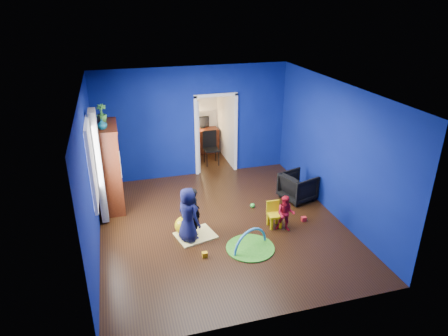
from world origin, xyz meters
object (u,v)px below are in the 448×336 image
object	(u,v)px
child_navy	(188,215)
armchair	(298,187)
toddler_red	(286,214)
tv_armoire	(108,167)
study_desk	(204,141)
hopper_ball	(184,225)
child_black	(194,212)
folding_chair	(211,149)
kid_chair	(275,216)
crt_tv	(110,165)
play_mat	(250,248)
vase	(102,124)

from	to	relation	value
child_navy	armchair	bearing A→B (deg)	-99.43
toddler_red	tv_armoire	world-z (taller)	tv_armoire
armchair	study_desk	bearing A→B (deg)	4.45
toddler_red	study_desk	bearing A→B (deg)	124.06
child_navy	hopper_ball	distance (m)	0.45
child_black	folding_chair	bearing A→B (deg)	-35.48
child_black	tv_armoire	world-z (taller)	tv_armoire
child_black	armchair	bearing A→B (deg)	-89.09
toddler_red	kid_chair	xyz separation A→B (m)	(-0.15, 0.20, -0.14)
armchair	kid_chair	distance (m)	1.41
armchair	crt_tv	distance (m)	4.36
tv_armoire	play_mat	distance (m)	3.65
hopper_ball	play_mat	world-z (taller)	hopper_ball
crt_tv	hopper_ball	world-z (taller)	crt_tv
child_navy	study_desk	xyz separation A→B (m)	(1.38, 4.61, -0.19)
child_black	folding_chair	xyz separation A→B (m)	(1.23, 3.46, -0.05)
crt_tv	toddler_red	bearing A→B (deg)	-31.09
armchair	vase	size ratio (longest dim) A/B	3.41
child_black	kid_chair	distance (m)	1.71
armchair	kid_chair	world-z (taller)	armchair
play_mat	crt_tv	bearing A→B (deg)	135.18
tv_armoire	play_mat	bearing A→B (deg)	-44.36
kid_chair	tv_armoire	bearing A→B (deg)	152.33
crt_tv	play_mat	size ratio (longest dim) A/B	0.75
vase	hopper_ball	xyz separation A→B (m)	(1.39, -1.29, -1.88)
toddler_red	kid_chair	size ratio (longest dim) A/B	1.57
toddler_red	tv_armoire	distance (m)	4.02
child_black	folding_chair	world-z (taller)	child_black
crt_tv	armchair	bearing A→B (deg)	-11.24
study_desk	folding_chair	distance (m)	0.96
child_navy	play_mat	distance (m)	1.36
crt_tv	play_mat	world-z (taller)	crt_tv
folding_chair	child_black	bearing A→B (deg)	-109.51
child_navy	folding_chair	world-z (taller)	child_navy
play_mat	tv_armoire	bearing A→B (deg)	135.64
vase	play_mat	size ratio (longest dim) A/B	0.23
study_desk	folding_chair	bearing A→B (deg)	-90.00
child_navy	tv_armoire	size ratio (longest dim) A/B	0.58
child_black	tv_armoire	bearing A→B (deg)	27.89
vase	kid_chair	size ratio (longest dim) A/B	0.42
hopper_ball	study_desk	distance (m)	4.59
armchair	tv_armoire	bearing A→B (deg)	61.44
kid_chair	folding_chair	distance (m)	3.68
child_navy	vase	distance (m)	2.59
folding_chair	kid_chair	bearing A→B (deg)	-82.96
tv_armoire	hopper_ball	xyz separation A→B (m)	(1.39, -1.59, -0.79)
tv_armoire	crt_tv	world-z (taller)	tv_armoire
vase	hopper_ball	size ratio (longest dim) A/B	0.56
armchair	child_black	xyz separation A→B (m)	(-2.67, -0.81, 0.19)
armchair	hopper_ball	bearing A→B (deg)	87.28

